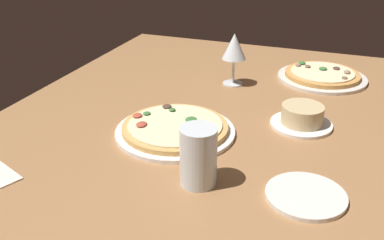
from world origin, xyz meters
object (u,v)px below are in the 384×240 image
side_plate (306,196)px  water_glass (198,160)px  ramekin_on_saucer (302,117)px  pizza_main (175,129)px  pizza_side (322,76)px  wine_glass_far (234,48)px

side_plate → water_glass: bearing=-83.8°
ramekin_on_saucer → side_plate: 30.56cm
pizza_main → side_plate: size_ratio=1.89×
pizza_side → side_plate: (65.56, 3.46, -0.72)cm
ramekin_on_saucer → pizza_side: bearing=177.5°
pizza_main → side_plate: pizza_main is taller
wine_glass_far → side_plate: (51.69, 28.58, -10.91)cm
side_plate → pizza_side: bearing=-177.0°
wine_glass_far → ramekin_on_saucer: bearing=47.5°
pizza_side → water_glass: size_ratio=2.29×
water_glass → pizza_side: bearing=165.9°
pizza_side → wine_glass_far: 30.45cm
side_plate → wine_glass_far: bearing=-151.1°
ramekin_on_saucer → wine_glass_far: (-21.60, -23.58, 9.01)cm
pizza_side → pizza_main: bearing=-30.2°
pizza_main → side_plate: (15.41, 32.65, -0.76)cm
pizza_side → water_glass: water_glass is taller
ramekin_on_saucer → wine_glass_far: 33.22cm
ramekin_on_saucer → pizza_main: bearing=-62.0°
ramekin_on_saucer → side_plate: bearing=9.4°
water_glass → side_plate: size_ratio=0.79×
pizza_side → ramekin_on_saucer: ramekin_on_saucer is taller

